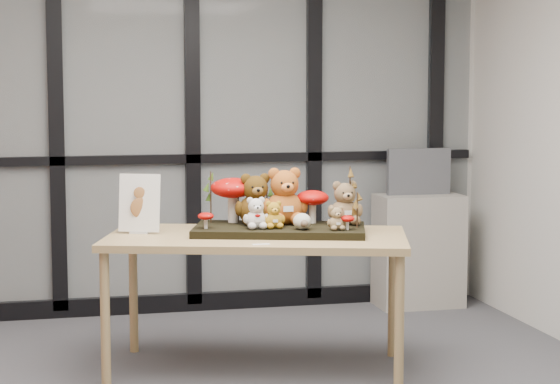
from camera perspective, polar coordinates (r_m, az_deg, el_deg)
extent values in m
plane|color=beige|center=(6.85, -8.73, 4.75)|extent=(5.00, 0.00, 5.00)
plane|color=beige|center=(1.92, 3.30, 1.02)|extent=(5.00, 0.00, 5.00)
cube|color=#2D383F|center=(6.82, -8.71, 4.74)|extent=(4.90, 0.02, 2.70)
cube|color=black|center=(6.99, -8.52, -6.31)|extent=(4.90, 0.06, 0.12)
cube|color=black|center=(6.84, -8.66, 1.81)|extent=(4.90, 0.06, 0.06)
cube|color=black|center=(6.80, -12.50, 4.66)|extent=(0.10, 0.06, 2.70)
cube|color=black|center=(6.87, -4.95, 4.80)|extent=(0.10, 0.06, 2.70)
cube|color=black|center=(7.05, 1.92, 4.86)|extent=(0.10, 0.06, 2.70)
cube|color=black|center=(7.34, 8.75, 4.84)|extent=(0.10, 0.06, 2.70)
cube|color=#A48859|center=(5.45, -1.33, -2.64)|extent=(1.76, 1.23, 0.04)
cylinder|color=#A48859|center=(5.30, -9.80, -7.12)|extent=(0.05, 0.05, 0.71)
cylinder|color=#A48859|center=(5.97, -8.25, -5.58)|extent=(0.05, 0.05, 0.71)
cylinder|color=#A48859|center=(5.17, 6.72, -7.42)|extent=(0.05, 0.05, 0.71)
cylinder|color=#A48859|center=(5.85, 6.35, -5.79)|extent=(0.05, 0.05, 0.71)
cube|color=black|center=(5.50, -0.03, -2.15)|extent=(1.01, 0.71, 0.04)
cube|color=silver|center=(5.56, -7.89, -2.27)|extent=(0.12, 0.09, 0.01)
cube|color=white|center=(5.54, -7.91, -0.61)|extent=(0.23, 0.13, 0.31)
ellipsoid|color=brown|center=(5.53, -7.90, -0.88)|extent=(0.10, 0.01, 0.11)
ellipsoid|color=brown|center=(5.52, -7.92, -0.04)|extent=(0.06, 0.01, 0.06)
cube|color=white|center=(5.13, -1.07, -2.96)|extent=(0.09, 0.03, 0.00)
cube|color=gray|center=(7.16, 7.80, -3.28)|extent=(0.59, 0.34, 0.79)
cube|color=#4F5157|center=(7.11, 7.81, 1.15)|extent=(0.46, 0.05, 0.32)
cube|color=black|center=(7.09, 7.87, 1.14)|extent=(0.40, 0.00, 0.26)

